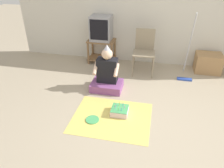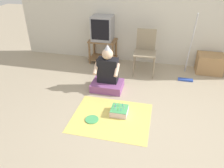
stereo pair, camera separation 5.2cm
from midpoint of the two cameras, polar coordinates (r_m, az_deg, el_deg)
The scene contains 11 objects.
ground_plane at distance 3.20m, azimuth 10.38°, elevation -11.18°, with size 16.00×16.00×0.00m, color tan.
wall_back at distance 4.77m, azimuth 13.91°, elevation 19.55°, with size 6.40×0.06×2.55m.
tv_stand at distance 4.96m, azimuth -2.08°, elevation 9.12°, with size 0.59×0.40×0.52m.
tv at distance 4.82m, azimuth -2.18°, elevation 14.36°, with size 0.44×0.39×0.52m.
folding_chair at distance 4.46m, azimuth 9.04°, elevation 9.10°, with size 0.45×0.42×0.88m.
cardboard_box_stack at distance 4.95m, azimuth 24.39°, elevation 4.88°, with size 0.51×0.39×0.39m.
dust_mop at distance 4.45m, azimuth 19.64°, elevation 5.82°, with size 0.28×0.40×1.29m.
person_seated at distance 3.89m, azimuth -0.81°, elevation 2.26°, with size 0.55×0.42×0.84m.
party_cloth at distance 3.32m, azimuth 0.24°, elevation -8.71°, with size 1.16×0.95×0.01m.
birthday_cake at distance 3.36m, azimuth 2.38°, elevation -7.01°, with size 0.26×0.26×0.16m.
paper_plate at distance 3.28m, azimuth -4.81°, elevation -9.19°, with size 0.20×0.20×0.01m.
Camera 2 is at (0.01, -2.42, 2.09)m, focal length 35.00 mm.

